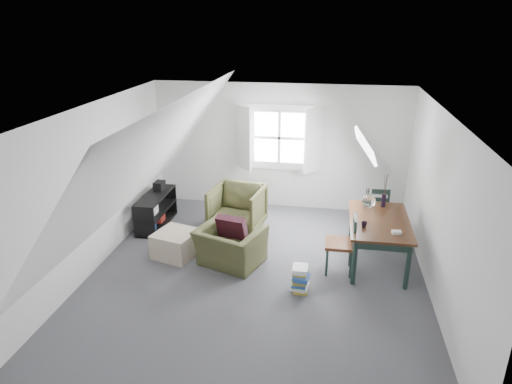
% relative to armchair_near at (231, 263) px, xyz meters
% --- Properties ---
extents(floor, '(5.50, 5.50, 0.00)m').
position_rel_armchair_near_xyz_m(floor, '(0.46, -0.25, 0.00)').
color(floor, '#47474D').
rests_on(floor, ground).
extents(ceiling, '(5.50, 5.50, 0.00)m').
position_rel_armchair_near_xyz_m(ceiling, '(0.46, -0.25, 2.50)').
color(ceiling, white).
rests_on(ceiling, wall_back).
extents(wall_back, '(5.00, 0.00, 5.00)m').
position_rel_armchair_near_xyz_m(wall_back, '(0.46, 2.50, 1.25)').
color(wall_back, silver).
rests_on(wall_back, ground).
extents(wall_front, '(5.00, 0.00, 5.00)m').
position_rel_armchair_near_xyz_m(wall_front, '(0.46, -3.00, 1.25)').
color(wall_front, silver).
rests_on(wall_front, ground).
extents(wall_left, '(0.00, 5.50, 5.50)m').
position_rel_armchair_near_xyz_m(wall_left, '(-2.04, -0.25, 1.25)').
color(wall_left, silver).
rests_on(wall_left, ground).
extents(wall_right, '(0.00, 5.50, 5.50)m').
position_rel_armchair_near_xyz_m(wall_right, '(2.96, -0.25, 1.25)').
color(wall_right, silver).
rests_on(wall_right, ground).
extents(slope_left, '(3.19, 5.50, 4.48)m').
position_rel_armchair_near_xyz_m(slope_left, '(-1.09, -0.25, 1.78)').
color(slope_left, white).
rests_on(slope_left, wall_left).
extents(slope_right, '(3.19, 5.50, 4.48)m').
position_rel_armchair_near_xyz_m(slope_right, '(2.01, -0.25, 1.78)').
color(slope_right, white).
rests_on(slope_right, wall_right).
extents(dormer_window, '(1.71, 0.35, 1.30)m').
position_rel_armchair_near_xyz_m(dormer_window, '(0.46, 2.43, 1.45)').
color(dormer_window, white).
rests_on(dormer_window, wall_back).
extents(skylight, '(0.35, 0.75, 0.47)m').
position_rel_armchair_near_xyz_m(skylight, '(2.01, 1.05, 1.75)').
color(skylight, white).
rests_on(skylight, slope_right).
extents(armchair_near, '(1.18, 1.10, 0.62)m').
position_rel_armchair_near_xyz_m(armchair_near, '(0.00, 0.00, 0.00)').
color(armchair_near, '#3F4021').
rests_on(armchair_near, floor).
extents(armchair_far, '(1.02, 1.04, 0.83)m').
position_rel_armchair_near_xyz_m(armchair_far, '(-0.15, 1.24, 0.00)').
color(armchair_far, '#3F4021').
rests_on(armchair_far, floor).
extents(throw_pillow, '(0.52, 0.37, 0.49)m').
position_rel_armchair_near_xyz_m(throw_pillow, '(0.00, 0.15, 0.53)').
color(throw_pillow, '#360E1A').
rests_on(throw_pillow, armchair_near).
extents(ottoman, '(0.76, 0.76, 0.41)m').
position_rel_armchair_near_xyz_m(ottoman, '(-0.93, 0.12, 0.21)').
color(ottoman, tan).
rests_on(ottoman, floor).
extents(dining_table, '(0.91, 1.51, 0.76)m').
position_rel_armchair_near_xyz_m(dining_table, '(2.27, 0.39, 0.66)').
color(dining_table, '#371E10').
rests_on(dining_table, floor).
extents(demijohn, '(0.23, 0.23, 0.32)m').
position_rel_armchair_near_xyz_m(demijohn, '(2.12, 0.84, 0.89)').
color(demijohn, silver).
rests_on(demijohn, dining_table).
extents(vase_twigs, '(0.07, 0.08, 0.56)m').
position_rel_armchair_near_xyz_m(vase_twigs, '(2.37, 0.94, 0.88)').
color(vase_twigs, black).
rests_on(vase_twigs, dining_table).
extents(cup, '(0.11, 0.11, 0.08)m').
position_rel_armchair_near_xyz_m(cup, '(2.02, 0.09, 0.76)').
color(cup, black).
rests_on(cup, dining_table).
extents(paper_box, '(0.14, 0.10, 0.04)m').
position_rel_armchair_near_xyz_m(paper_box, '(2.47, -0.06, 0.78)').
color(paper_box, white).
rests_on(paper_box, dining_table).
extents(dining_chair_far, '(0.45, 0.45, 0.97)m').
position_rel_armchair_near_xyz_m(dining_chair_far, '(2.30, 1.36, 0.50)').
color(dining_chair_far, '#5D2D17').
rests_on(dining_chair_far, floor).
extents(dining_chair_near, '(0.44, 0.44, 0.93)m').
position_rel_armchair_near_xyz_m(dining_chair_near, '(1.72, 0.05, 0.49)').
color(dining_chair_near, '#5D2D17').
rests_on(dining_chair_near, floor).
extents(media_shelf, '(0.39, 1.18, 0.61)m').
position_rel_armchair_near_xyz_m(media_shelf, '(-1.68, 1.14, 0.27)').
color(media_shelf, black).
rests_on(media_shelf, floor).
extents(electronics_box, '(0.17, 0.24, 0.18)m').
position_rel_armchair_near_xyz_m(electronics_box, '(-1.68, 1.43, 0.68)').
color(electronics_box, black).
rests_on(electronics_box, media_shelf).
extents(magazine_stack, '(0.28, 0.33, 0.37)m').
position_rel_armchair_near_xyz_m(magazine_stack, '(1.14, -0.58, 0.19)').
color(magazine_stack, '#B29933').
rests_on(magazine_stack, floor).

